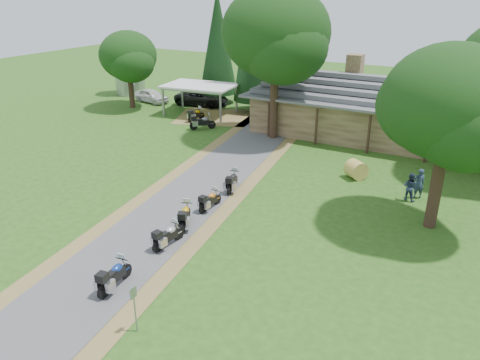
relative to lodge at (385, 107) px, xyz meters
The scene contains 23 objects.
ground 24.86m from the lodge, 104.04° to the right, with size 120.00×120.00×0.00m, color #284F16.
driveway 21.17m from the lodge, 108.00° to the right, with size 46.00×46.00×0.00m, color #4C4C4E.
lodge is the anchor object (origin of this frame).
silo 28.73m from the lodge, behind, with size 3.21×3.21×6.51m, color gray.
carport 16.81m from the lodge, behind, with size 6.48×4.32×2.81m, color silver, non-canonical shape.
car_white_sedan 23.96m from the lodge, behind, with size 5.18×2.19×1.73m, color silver.
car_dark_suv 18.75m from the lodge, behind, with size 5.96×2.54×2.28m, color black.
motorcycle_row_a 26.34m from the lodge, 100.00° to the right, with size 1.87×0.61×1.28m, color navy, non-canonical shape.
motorcycle_row_b 22.74m from the lodge, 101.91° to the right, with size 1.77×0.58×1.21m, color #ACADB3, non-canonical shape.
motorcycle_row_c 20.91m from the lodge, 104.18° to the right, with size 1.90×0.62×1.30m, color orange, non-canonical shape.
motorcycle_row_d 18.68m from the lodge, 105.86° to the right, with size 1.67×0.55×1.14m, color orange, non-canonical shape.
motorcycle_row_e 16.09m from the lodge, 109.30° to the right, with size 1.85×0.60×1.26m, color black, non-canonical shape.
motorcycle_carport_a 16.25m from the lodge, 168.07° to the right, with size 1.82×0.59×1.25m, color #E0A500, non-canonical shape.
motorcycle_carport_b 14.92m from the lodge, 159.26° to the right, with size 1.98×0.65×1.36m, color slate, non-canonical shape.
person_a 11.87m from the lodge, 66.97° to the right, with size 0.60×0.43×2.11m, color navy.
person_b 12.27m from the lodge, 69.69° to the right, with size 0.55×0.40×1.95m, color navy.
hay_bale 9.85m from the lodge, 86.21° to the right, with size 1.16×1.16×1.07m, color olive.
sign_post 27.59m from the lodge, 94.33° to the right, with size 0.34×0.06×1.88m, color gray, non-canonical shape.
oak_lodge_left 9.75m from the lodge, 149.46° to the right, with size 8.12×8.12×13.16m, color #12330F, non-canonical shape.
oak_driveway 15.51m from the lodge, 67.70° to the right, with size 6.40×6.40×10.36m, color #12330F, non-canonical shape.
oak_silo 24.37m from the lodge, behind, with size 5.51×5.51×8.23m, color #12330F, non-canonical shape.
cedar_near 14.15m from the lodge, 169.32° to the left, with size 4.27×4.27×16.12m, color black.
cedar_far 18.46m from the lodge, 167.89° to the left, with size 3.89×3.89×11.19m, color black.
Camera 1 is at (13.58, -13.31, 11.43)m, focal length 35.00 mm.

